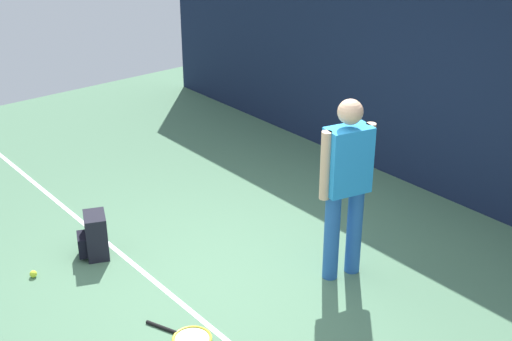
{
  "coord_description": "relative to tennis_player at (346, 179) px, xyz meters",
  "views": [
    {
      "loc": [
        4.32,
        -3.14,
        3.58
      ],
      "look_at": [
        0.0,
        0.4,
        1.0
      ],
      "focal_mm": 48.97,
      "sensor_mm": 36.0,
      "label": 1
    }
  ],
  "objects": [
    {
      "name": "tennis_player",
      "position": [
        0.0,
        0.0,
        0.0
      ],
      "size": [
        0.31,
        0.52,
        1.7
      ],
      "rotation": [
        0.0,
        0.0,
        1.34
      ],
      "color": "#2659A5",
      "rests_on": "ground"
    },
    {
      "name": "court_line",
      "position": [
        -0.59,
        -1.41,
        -0.96
      ],
      "size": [
        9.0,
        0.05,
        0.0
      ],
      "primitive_type": "cube",
      "color": "white",
      "rests_on": "ground"
    },
    {
      "name": "backpack",
      "position": [
        -1.72,
        -1.6,
        -0.76
      ],
      "size": [
        0.35,
        0.36,
        0.44
      ],
      "rotation": [
        0.0,
        0.0,
        5.88
      ],
      "color": "black",
      "rests_on": "ground"
    },
    {
      "name": "tennis_ball_near_player",
      "position": [
        -1.75,
        -2.23,
        -0.93
      ],
      "size": [
        0.07,
        0.07,
        0.07
      ],
      "primitive_type": "sphere",
      "color": "#CCE033",
      "rests_on": "ground"
    },
    {
      "name": "tennis_racket",
      "position": [
        -0.1,
        -1.63,
        -0.95
      ],
      "size": [
        0.63,
        0.42,
        0.03
      ],
      "rotation": [
        0.0,
        0.0,
        0.38
      ],
      "color": "black",
      "rests_on": "ground"
    },
    {
      "name": "ground_plane",
      "position": [
        -0.59,
        -0.94,
        -0.97
      ],
      "size": [
        12.0,
        12.0,
        0.0
      ],
      "primitive_type": "plane",
      "color": "#4C7556"
    },
    {
      "name": "back_fence",
      "position": [
        -0.59,
        2.06,
        0.25
      ],
      "size": [
        10.0,
        0.1,
        2.44
      ],
      "primitive_type": "cube",
      "color": "#141E38",
      "rests_on": "ground"
    }
  ]
}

